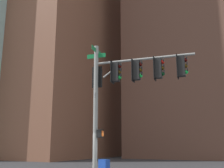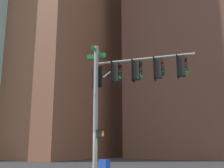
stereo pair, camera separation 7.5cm
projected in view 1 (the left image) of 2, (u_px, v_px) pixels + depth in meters
signal_pole_assembly at (124, 84)px, 14.06m from camera, size 1.45×5.60×7.16m
newspaper_box at (104, 168)px, 16.45m from camera, size 0.53×0.63×1.05m
building_brick_nearside at (54, 16)px, 50.85m from camera, size 22.36×19.38×50.67m
building_brick_midblock at (191, 39)px, 48.52m from camera, size 19.07×18.55×40.38m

